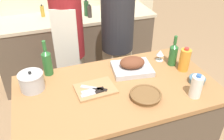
# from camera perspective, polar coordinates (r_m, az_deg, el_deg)

# --- Properties ---
(kitchen_island) EXTENTS (1.56, 0.85, 0.93)m
(kitchen_island) POSITION_cam_1_polar(r_m,az_deg,el_deg) (2.17, 1.15, -13.89)
(kitchen_island) COLOR brown
(kitchen_island) RESTS_ON ground_plane
(back_counter) EXTENTS (2.13, 0.60, 0.93)m
(back_counter) POSITION_cam_1_polar(r_m,az_deg,el_deg) (3.43, -8.28, 5.46)
(back_counter) COLOR brown
(back_counter) RESTS_ON ground_plane
(roasting_pan) EXTENTS (0.36, 0.30, 0.13)m
(roasting_pan) POSITION_cam_1_polar(r_m,az_deg,el_deg) (2.02, 4.84, 0.98)
(roasting_pan) COLOR #BCBCC1
(roasting_pan) RESTS_ON kitchen_island
(wicker_basket) EXTENTS (0.23, 0.23, 0.04)m
(wicker_basket) POSITION_cam_1_polar(r_m,az_deg,el_deg) (1.75, 8.10, -6.02)
(wicker_basket) COLOR brown
(wicker_basket) RESTS_ON kitchen_island
(cutting_board) EXTENTS (0.31, 0.24, 0.02)m
(cutting_board) POSITION_cam_1_polar(r_m,az_deg,el_deg) (1.82, -4.03, -4.55)
(cutting_board) COLOR #AD7F51
(cutting_board) RESTS_ON kitchen_island
(stock_pot) EXTENTS (0.19, 0.19, 0.16)m
(stock_pot) POSITION_cam_1_polar(r_m,az_deg,el_deg) (1.89, -18.77, -2.61)
(stock_pot) COLOR #B7B7BC
(stock_pot) RESTS_ON kitchen_island
(mixing_bowl) EXTENTS (0.13, 0.13, 0.05)m
(mixing_bowl) POSITION_cam_1_polar(r_m,az_deg,el_deg) (2.00, 19.78, -2.17)
(mixing_bowl) COLOR slate
(mixing_bowl) RESTS_ON kitchen_island
(juice_jug) EXTENTS (0.09, 0.09, 0.21)m
(juice_jug) POSITION_cam_1_polar(r_m,az_deg,el_deg) (2.09, 17.07, 2.34)
(juice_jug) COLOR orange
(juice_jug) RESTS_ON kitchen_island
(milk_jug) EXTENTS (0.08, 0.08, 0.19)m
(milk_jug) POSITION_cam_1_polar(r_m,az_deg,el_deg) (1.82, 19.62, -3.75)
(milk_jug) COLOR white
(milk_jug) RESTS_ON kitchen_island
(wine_bottle_green) EXTENTS (0.08, 0.08, 0.31)m
(wine_bottle_green) POSITION_cam_1_polar(r_m,az_deg,el_deg) (2.00, -15.38, 1.98)
(wine_bottle_green) COLOR #28662D
(wine_bottle_green) RESTS_ON kitchen_island
(wine_bottle_dark) EXTENTS (0.07, 0.07, 0.28)m
(wine_bottle_dark) POSITION_cam_1_polar(r_m,az_deg,el_deg) (2.14, 14.52, 3.81)
(wine_bottle_dark) COLOR #28662D
(wine_bottle_dark) RESTS_ON kitchen_island
(wine_glass_left) EXTENTS (0.07, 0.07, 0.11)m
(wine_glass_left) POSITION_cam_1_polar(r_m,az_deg,el_deg) (2.19, 11.52, 3.96)
(wine_glass_left) COLOR silver
(wine_glass_left) RESTS_ON kitchen_island
(knife_chef) EXTENTS (0.19, 0.14, 0.01)m
(knife_chef) POSITION_cam_1_polar(r_m,az_deg,el_deg) (1.81, -4.16, -4.43)
(knife_chef) COLOR #B7B7BC
(knife_chef) RESTS_ON cutting_board
(knife_paring) EXTENTS (0.18, 0.04, 0.01)m
(knife_paring) POSITION_cam_1_polar(r_m,az_deg,el_deg) (1.80, -4.53, -4.77)
(knife_paring) COLOR #B7B7BC
(knife_paring) RESTS_ON cutting_board
(knife_bread) EXTENTS (0.18, 0.04, 0.01)m
(knife_bread) POSITION_cam_1_polar(r_m,az_deg,el_deg) (1.76, -4.51, -5.57)
(knife_bread) COLOR #B7B7BC
(knife_bread) RESTS_ON cutting_board
(stand_mixer) EXTENTS (0.18, 0.14, 0.28)m
(stand_mixer) POSITION_cam_1_polar(r_m,az_deg,el_deg) (3.40, -0.79, 16.16)
(stand_mixer) COLOR #333842
(stand_mixer) RESTS_ON back_counter
(condiment_bottle_tall) EXTENTS (0.05, 0.05, 0.17)m
(condiment_bottle_tall) POSITION_cam_1_polar(r_m,az_deg,el_deg) (3.16, -5.40, 13.83)
(condiment_bottle_tall) COLOR #332D28
(condiment_bottle_tall) RESTS_ON back_counter
(condiment_bottle_short) EXTENTS (0.05, 0.05, 0.16)m
(condiment_bottle_short) POSITION_cam_1_polar(r_m,az_deg,el_deg) (3.29, -16.39, 13.41)
(condiment_bottle_short) COLOR #B28E2D
(condiment_bottle_short) RESTS_ON back_counter
(condiment_bottle_extra) EXTENTS (0.06, 0.06, 0.21)m
(condiment_bottle_extra) POSITION_cam_1_polar(r_m,az_deg,el_deg) (3.21, -6.18, 14.51)
(condiment_bottle_extra) COLOR #234C28
(condiment_bottle_extra) RESTS_ON back_counter
(person_cook_aproned) EXTENTS (0.33, 0.35, 1.62)m
(person_cook_aproned) POSITION_cam_1_polar(r_m,az_deg,el_deg) (2.55, -10.24, 6.00)
(person_cook_aproned) COLOR beige
(person_cook_aproned) RESTS_ON ground_plane
(person_cook_guest) EXTENTS (0.35, 0.35, 1.60)m
(person_cook_guest) POSITION_cam_1_polar(r_m,az_deg,el_deg) (2.68, 1.29, 7.37)
(person_cook_guest) COLOR beige
(person_cook_guest) RESTS_ON ground_plane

